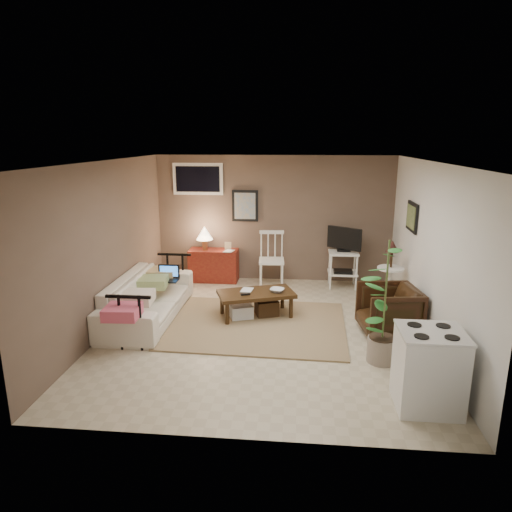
# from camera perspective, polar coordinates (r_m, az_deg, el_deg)

# --- Properties ---
(floor) EXTENTS (5.00, 5.00, 0.00)m
(floor) POSITION_cam_1_polar(r_m,az_deg,el_deg) (6.71, 0.90, -9.21)
(floor) COLOR #C1B293
(floor) RESTS_ON ground
(art_back) EXTENTS (0.50, 0.03, 0.60)m
(art_back) POSITION_cam_1_polar(r_m,az_deg,el_deg) (8.75, -1.38, 6.29)
(art_back) COLOR black
(art_right) EXTENTS (0.03, 0.60, 0.45)m
(art_right) POSITION_cam_1_polar(r_m,az_deg,el_deg) (7.48, 18.93, 4.65)
(art_right) COLOR black
(window) EXTENTS (0.96, 0.03, 0.60)m
(window) POSITION_cam_1_polar(r_m,az_deg,el_deg) (8.85, -7.27, 9.53)
(window) COLOR white
(rug) EXTENTS (2.65, 2.15, 0.02)m
(rug) POSITION_cam_1_polar(r_m,az_deg,el_deg) (6.85, 0.11, -8.56)
(rug) COLOR #907254
(rug) RESTS_ON floor
(coffee_table) EXTENTS (1.28, 0.94, 0.43)m
(coffee_table) POSITION_cam_1_polar(r_m,az_deg,el_deg) (7.07, -0.06, -5.82)
(coffee_table) COLOR #37240F
(coffee_table) RESTS_ON floor
(sofa) EXTENTS (0.66, 2.25, 0.88)m
(sofa) POSITION_cam_1_polar(r_m,az_deg,el_deg) (7.18, -13.40, -4.23)
(sofa) COLOR white
(sofa) RESTS_ON floor
(sofa_pillows) EXTENTS (0.43, 2.14, 0.15)m
(sofa_pillows) POSITION_cam_1_polar(r_m,az_deg,el_deg) (6.90, -13.71, -4.14)
(sofa_pillows) COLOR beige
(sofa_pillows) RESTS_ON sofa
(sofa_end_rails) EXTENTS (0.61, 2.25, 0.76)m
(sofa_end_rails) POSITION_cam_1_polar(r_m,az_deg,el_deg) (7.16, -12.39, -4.75)
(sofa_end_rails) COLOR black
(sofa_end_rails) RESTS_ON floor
(laptop) EXTENTS (0.35, 0.25, 0.24)m
(laptop) POSITION_cam_1_polar(r_m,az_deg,el_deg) (7.43, -10.93, -2.42)
(laptop) COLOR black
(laptop) RESTS_ON sofa
(red_console) EXTENTS (0.93, 0.42, 1.08)m
(red_console) POSITION_cam_1_polar(r_m,az_deg,el_deg) (8.86, -5.41, -0.78)
(red_console) COLOR maroon
(red_console) RESTS_ON floor
(spindle_chair) EXTENTS (0.49, 0.49, 1.02)m
(spindle_chair) POSITION_cam_1_polar(r_m,az_deg,el_deg) (8.53, 1.95, -0.60)
(spindle_chair) COLOR white
(spindle_chair) RESTS_ON floor
(tv_stand) EXTENTS (0.59, 0.44, 1.13)m
(tv_stand) POSITION_cam_1_polar(r_m,az_deg,el_deg) (8.55, 10.87, 0.01)
(tv_stand) COLOR white
(tv_stand) RESTS_ON floor
(side_table) EXTENTS (0.42, 0.42, 1.13)m
(side_table) POSITION_cam_1_polar(r_m,az_deg,el_deg) (7.66, 16.50, -1.25)
(side_table) COLOR white
(side_table) RESTS_ON floor
(armchair) EXTENTS (0.81, 0.85, 0.78)m
(armchair) POSITION_cam_1_polar(r_m,az_deg,el_deg) (6.68, 16.26, -6.33)
(armchair) COLOR black
(armchair) RESTS_ON floor
(potted_plant) EXTENTS (0.39, 0.39, 1.57)m
(potted_plant) POSITION_cam_1_polar(r_m,az_deg,el_deg) (5.72, 15.86, -5.06)
(potted_plant) COLOR gray
(potted_plant) RESTS_ON floor
(stove) EXTENTS (0.65, 0.60, 0.84)m
(stove) POSITION_cam_1_polar(r_m,az_deg,el_deg) (5.09, 20.78, -13.09)
(stove) COLOR white
(stove) RESTS_ON floor
(bowl) EXTENTS (0.22, 0.11, 0.21)m
(bowl) POSITION_cam_1_polar(r_m,az_deg,el_deg) (7.01, 2.66, -3.66)
(bowl) COLOR #37240F
(bowl) RESTS_ON coffee_table
(book_table) EXTENTS (0.17, 0.04, 0.23)m
(book_table) POSITION_cam_1_polar(r_m,az_deg,el_deg) (7.06, -1.82, -3.41)
(book_table) COLOR #37240F
(book_table) RESTS_ON coffee_table
(book_console) EXTENTS (0.17, 0.06, 0.22)m
(book_console) POSITION_cam_1_polar(r_m,az_deg,el_deg) (8.62, -3.93, 1.30)
(book_console) COLOR #37240F
(book_console) RESTS_ON red_console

